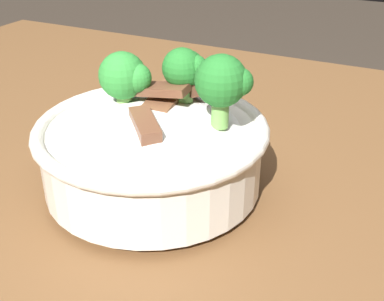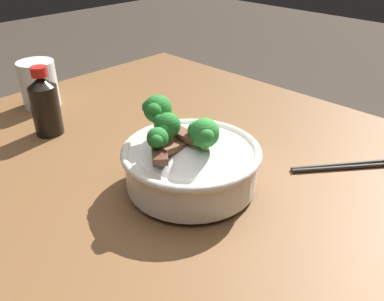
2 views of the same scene
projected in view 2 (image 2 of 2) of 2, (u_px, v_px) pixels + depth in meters
dining_table at (197, 235)px, 0.69m from camera, size 1.17×0.92×0.78m
rice_bowl at (190, 160)px, 0.62m from camera, size 0.21×0.21×0.14m
drinking_glass at (40, 87)px, 0.90m from camera, size 0.08×0.08×0.10m
chopsticks_pair at (355, 165)px, 0.69m from camera, size 0.15×0.19×0.01m
soy_sauce_bottle at (45, 105)px, 0.78m from camera, size 0.05×0.05×0.13m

